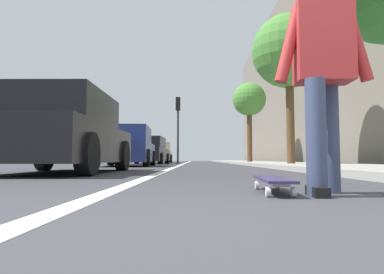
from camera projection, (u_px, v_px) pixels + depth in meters
ground_plane at (207, 167)px, 11.14m from camera, size 80.00×80.00×0.00m
lane_stripe_white at (185, 163)px, 21.13m from camera, size 52.00×0.16×0.01m
sidewalk_curb at (261, 163)px, 19.09m from camera, size 52.00×3.20×0.11m
building_facade at (294, 75)px, 23.44m from camera, size 40.00×1.20×12.20m
skateboard at (273, 181)px, 2.60m from camera, size 0.85×0.25×0.11m
skater_person at (323, 67)px, 2.50m from camera, size 0.45×0.72×1.64m
parked_car_near at (61, 134)px, 6.42m from camera, size 4.12×2.02×1.50m
parked_car_mid at (127, 148)px, 12.64m from camera, size 4.11×2.06×1.46m
parked_car_far at (148, 151)px, 18.62m from camera, size 4.59×2.11×1.46m
parked_car_end at (159, 153)px, 25.30m from camera, size 4.58×2.04×1.47m
traffic_light at (178, 117)px, 20.58m from camera, size 0.33×0.28×4.02m
street_tree_mid at (289, 52)px, 11.80m from camera, size 2.57×2.57×5.31m
street_tree_far at (249, 100)px, 20.58m from camera, size 2.02×2.02×4.91m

